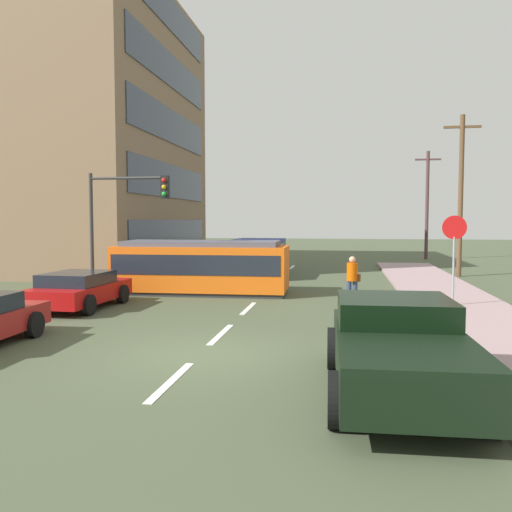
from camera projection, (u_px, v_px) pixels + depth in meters
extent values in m
plane|color=#454F37|center=(266.00, 292.00, 21.39)|extent=(120.00, 120.00, 0.00)
cube|color=#A28587|center=(467.00, 312.00, 16.37)|extent=(3.20, 36.00, 0.14)
cube|color=silver|center=(171.00, 381.00, 9.57)|extent=(0.16, 2.40, 0.01)
cube|color=silver|center=(221.00, 334.00, 13.51)|extent=(0.16, 2.40, 0.01)
cube|color=silver|center=(249.00, 308.00, 17.45)|extent=(0.16, 2.40, 0.01)
cube|color=silver|center=(281.00, 278.00, 26.59)|extent=(0.16, 2.40, 0.01)
cube|color=silver|center=(292.00, 267.00, 32.50)|extent=(0.16, 2.40, 0.01)
cube|color=#80654B|center=(59.00, 135.00, 32.36)|extent=(14.06, 15.67, 16.00)
cube|color=#2D3847|center=(173.00, 236.00, 31.66)|extent=(0.06, 13.32, 1.92)
cube|color=#2D3847|center=(172.00, 181.00, 31.44)|extent=(0.06, 13.32, 1.92)
cube|color=#2D3847|center=(172.00, 126.00, 31.22)|extent=(0.06, 13.32, 1.92)
cube|color=#2D3847|center=(171.00, 70.00, 31.00)|extent=(0.06, 13.32, 1.92)
cube|color=#2D3847|center=(170.00, 13.00, 30.78)|extent=(0.06, 13.32, 1.92)
cube|color=orange|center=(202.00, 268.00, 21.00)|extent=(6.74, 2.66, 1.71)
cube|color=#2D2D2D|center=(202.00, 291.00, 21.06)|extent=(6.60, 2.54, 0.15)
cube|color=#4E505E|center=(202.00, 243.00, 20.93)|extent=(6.06, 2.27, 0.20)
cube|color=#1E232D|center=(202.00, 262.00, 20.98)|extent=(6.47, 2.70, 0.75)
cube|color=#343F99|center=(254.00, 255.00, 27.68)|extent=(2.67, 5.78, 1.54)
cube|color=black|center=(243.00, 254.00, 24.92)|extent=(2.25, 0.19, 0.92)
cube|color=black|center=(254.00, 249.00, 27.66)|extent=(2.69, 4.93, 0.62)
cylinder|color=black|center=(247.00, 270.00, 25.93)|extent=(2.58, 0.98, 0.90)
cylinder|color=black|center=(261.00, 264.00, 29.51)|extent=(2.58, 0.98, 0.90)
cylinder|color=navy|center=(349.00, 293.00, 17.91)|extent=(0.16, 0.16, 0.85)
cylinder|color=navy|center=(355.00, 294.00, 17.88)|extent=(0.16, 0.16, 0.85)
cylinder|color=#D34F05|center=(352.00, 272.00, 17.84)|extent=(0.36, 0.36, 0.60)
sphere|color=tan|center=(352.00, 260.00, 17.81)|extent=(0.22, 0.22, 0.22)
cube|color=#572F13|center=(359.00, 278.00, 17.87)|extent=(0.13, 0.21, 0.24)
cube|color=black|center=(398.00, 355.00, 8.76)|extent=(2.15, 5.06, 0.65)
cube|color=black|center=(394.00, 313.00, 9.26)|extent=(1.96, 1.96, 0.55)
cube|color=black|center=(412.00, 353.00, 7.37)|extent=(2.07, 2.31, 0.12)
cylinder|color=black|center=(335.00, 348.00, 10.39)|extent=(0.30, 0.81, 0.80)
cylinder|color=black|center=(441.00, 352.00, 10.13)|extent=(0.30, 0.81, 0.80)
cylinder|color=black|center=(338.00, 400.00, 7.42)|extent=(0.30, 0.81, 0.80)
cylinder|color=black|center=(489.00, 406.00, 7.16)|extent=(0.30, 0.81, 0.80)
cylinder|color=black|center=(34.00, 325.00, 13.13)|extent=(0.24, 0.65, 0.64)
cube|color=#AA0F10|center=(80.00, 292.00, 17.49)|extent=(1.97, 4.06, 0.55)
cube|color=black|center=(77.00, 278.00, 17.31)|extent=(1.78, 2.25, 0.40)
cylinder|color=black|center=(73.00, 293.00, 18.86)|extent=(0.23, 0.64, 0.64)
cylinder|color=black|center=(123.00, 294.00, 18.52)|extent=(0.23, 0.64, 0.64)
cylinder|color=black|center=(32.00, 303.00, 16.49)|extent=(0.23, 0.64, 0.64)
cylinder|color=black|center=(88.00, 305.00, 16.15)|extent=(0.23, 0.64, 0.64)
cylinder|color=gray|center=(453.00, 271.00, 17.19)|extent=(0.07, 0.07, 2.20)
cylinder|color=red|center=(454.00, 227.00, 17.09)|extent=(0.76, 0.04, 0.76)
cylinder|color=#333333|center=(92.00, 235.00, 20.24)|extent=(0.14, 0.14, 4.63)
cylinder|color=#333333|center=(127.00, 178.00, 19.86)|extent=(2.91, 0.10, 0.10)
cube|color=black|center=(165.00, 187.00, 19.65)|extent=(0.28, 0.24, 0.84)
sphere|color=red|center=(164.00, 180.00, 19.51)|extent=(0.16, 0.16, 0.16)
sphere|color=gold|center=(164.00, 187.00, 19.52)|extent=(0.16, 0.16, 0.16)
sphere|color=green|center=(164.00, 194.00, 19.54)|extent=(0.16, 0.16, 0.16)
cylinder|color=brown|center=(461.00, 196.00, 26.88)|extent=(0.24, 0.24, 8.09)
cube|color=brown|center=(462.00, 127.00, 26.65)|extent=(1.80, 0.12, 0.12)
cylinder|color=#533438|center=(427.00, 206.00, 38.63)|extent=(0.24, 0.24, 7.79)
cube|color=#533438|center=(428.00, 159.00, 38.40)|extent=(1.80, 0.12, 0.12)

